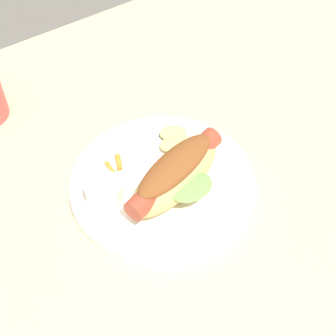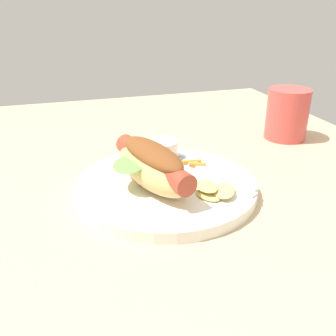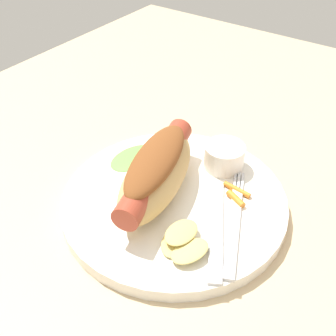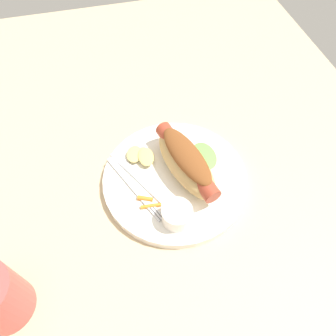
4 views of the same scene
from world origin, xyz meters
The scene contains 8 objects.
ground_plane centered at (0.00, 0.00, -0.90)cm, with size 120.00×90.00×1.80cm, color tan.
plate centered at (3.72, -0.82, 0.80)cm, with size 25.98×25.98×1.60cm, color white.
hot_dog centered at (3.16, 1.34, 4.80)cm, with size 17.29×10.74×6.05cm.
sauce_ramekin centered at (11.88, -2.71, 3.13)cm, with size 5.01×5.01×3.06cm, color white.
fork centered at (3.94, -8.52, 1.80)cm, with size 14.99×7.52×0.40cm.
knife centered at (2.06, -7.38, 1.78)cm, with size 14.14×1.40×0.36cm, color silver.
chips_pile centered at (-1.95, -5.68, 2.29)cm, with size 5.96×6.06×1.35cm.
carrot_garnish centered at (7.78, -6.70, 1.96)cm, with size 2.92×3.78×0.79cm.
Camera 4 is at (33.87, -9.84, 49.75)cm, focal length 34.25 mm.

